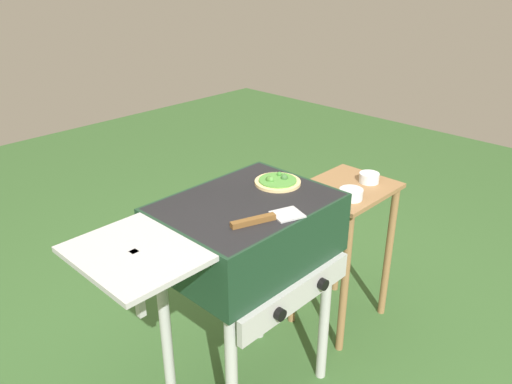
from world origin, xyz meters
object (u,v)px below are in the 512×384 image
(grill, at_px, (245,237))
(pizza_veggie, at_px, (278,181))
(spatula, at_px, (268,218))
(topping_bowl_near, at_px, (351,194))
(topping_bowl_far, at_px, (369,178))
(prep_table, at_px, (344,227))

(grill, bearing_deg, pizza_veggie, 7.50)
(spatula, bearing_deg, topping_bowl_near, 6.41)
(topping_bowl_near, bearing_deg, spatula, -173.59)
(topping_bowl_far, bearing_deg, spatula, -172.36)
(pizza_veggie, bearing_deg, grill, -172.50)
(spatula, bearing_deg, grill, 74.92)
(topping_bowl_far, bearing_deg, prep_table, 158.67)
(grill, distance_m, topping_bowl_near, 0.58)
(pizza_veggie, xyz_separation_m, spatula, (-0.25, -0.18, -0.00))
(spatula, relative_size, prep_table, 0.35)
(spatula, height_order, topping_bowl_near, spatula)
(prep_table, xyz_separation_m, topping_bowl_far, (0.11, -0.04, 0.23))
(pizza_veggie, height_order, spatula, pizza_veggie)
(grill, xyz_separation_m, pizza_veggie, (0.21, 0.03, 0.15))
(spatula, distance_m, topping_bowl_near, 0.64)
(pizza_veggie, relative_size, spatula, 0.69)
(grill, relative_size, pizza_veggie, 5.31)
(pizza_veggie, distance_m, topping_bowl_far, 0.60)
(pizza_veggie, bearing_deg, prep_table, -2.87)
(pizza_veggie, bearing_deg, topping_bowl_near, -16.55)
(pizza_veggie, relative_size, topping_bowl_far, 1.93)
(spatula, height_order, prep_table, spatula)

